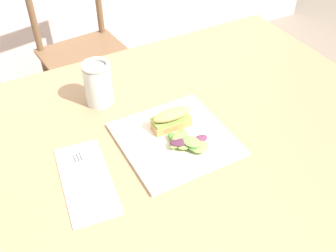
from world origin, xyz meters
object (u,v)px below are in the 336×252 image
Objects in this scene: plate_lunch at (175,139)px; sandwich_half_front at (171,119)px; fork_on_napkin at (84,174)px; chair_wooden_far at (84,52)px; dining_table at (188,166)px; mason_jar_iced_tea at (98,85)px.

sandwich_half_front reaches higher than plate_lunch.
chair_wooden_far is at bearing 72.88° from fork_on_napkin.
fork_on_napkin reaches higher than dining_table.
chair_wooden_far is 1.13m from fork_on_napkin.
mason_jar_iced_tea reaches higher than fork_on_napkin.
mason_jar_iced_tea is at bearing 61.06° from fork_on_napkin.
dining_table is 0.32m from fork_on_napkin.
plate_lunch is at bearing -65.89° from mason_jar_iced_tea.
dining_table is 1.42× the size of chair_wooden_far.
chair_wooden_far reaches higher than sandwich_half_front.
fork_on_napkin is (-0.26, -0.04, -0.03)m from sandwich_half_front.
chair_wooden_far is 1.08m from plate_lunch.
fork_on_napkin is (-0.29, 0.00, 0.12)m from dining_table.
dining_table is 9.33× the size of mason_jar_iced_tea.
fork_on_napkin is 1.40× the size of mason_jar_iced_tea.
fork_on_napkin is (-0.32, -1.04, 0.30)m from chair_wooden_far.
dining_table is at bearing -0.51° from fork_on_napkin.
fork_on_napkin is at bearing -107.12° from chair_wooden_far.
plate_lunch is 2.55× the size of sandwich_half_front.
mason_jar_iced_tea is at bearing 120.87° from sandwich_half_front.
sandwich_half_front reaches higher than dining_table.
chair_wooden_far is at bearing 86.77° from sandwich_half_front.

